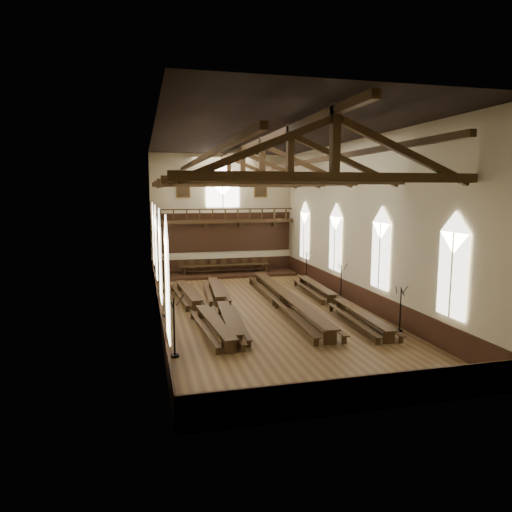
% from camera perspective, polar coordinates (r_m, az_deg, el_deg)
% --- Properties ---
extents(ground, '(26.00, 26.00, 0.00)m').
position_cam_1_polar(ground, '(27.05, 0.74, -6.69)').
color(ground, brown).
rests_on(ground, ground).
extents(room_walls, '(26.00, 26.00, 26.00)m').
position_cam_1_polar(room_walls, '(26.16, 0.77, 7.12)').
color(room_walls, '#BDAF8F').
rests_on(room_walls, ground).
extents(wainscot_band, '(12.00, 26.00, 1.20)m').
position_cam_1_polar(wainscot_band, '(26.91, 0.75, -5.45)').
color(wainscot_band, '#341A0F').
rests_on(wainscot_band, ground).
extents(side_windows, '(11.85, 19.80, 4.50)m').
position_cam_1_polar(side_windows, '(26.35, 0.76, 1.20)').
color(side_windows, white).
rests_on(side_windows, room_walls).
extents(end_window, '(2.80, 0.12, 3.80)m').
position_cam_1_polar(end_window, '(38.77, -4.19, 8.54)').
color(end_window, white).
rests_on(end_window, room_walls).
extents(minstrels_gallery, '(11.80, 1.24, 3.70)m').
position_cam_1_polar(minstrels_gallery, '(38.65, -4.07, 3.62)').
color(minstrels_gallery, '#3C2513').
rests_on(minstrels_gallery, room_walls).
extents(portraits, '(7.75, 0.09, 1.45)m').
position_cam_1_polar(portraits, '(38.77, -4.18, 8.36)').
color(portraits, brown).
rests_on(portraits, room_walls).
extents(roof_trusses, '(11.70, 25.70, 2.80)m').
position_cam_1_polar(roof_trusses, '(26.19, 0.78, 10.96)').
color(roof_trusses, '#3C2513').
rests_on(roof_trusses, room_walls).
extents(refectory_row_a, '(1.86, 13.85, 0.68)m').
position_cam_1_polar(refectory_row_a, '(26.04, -7.10, -6.21)').
color(refectory_row_a, '#3C2513').
rests_on(refectory_row_a, ground).
extents(refectory_row_b, '(1.84, 13.82, 0.68)m').
position_cam_1_polar(refectory_row_b, '(26.83, -4.27, -5.75)').
color(refectory_row_b, '#3C2513').
rests_on(refectory_row_b, ground).
extents(refectory_row_c, '(1.85, 14.96, 0.80)m').
position_cam_1_polar(refectory_row_c, '(27.63, 3.83, -5.14)').
color(refectory_row_c, '#3C2513').
rests_on(refectory_row_c, ground).
extents(refectory_row_d, '(1.74, 13.94, 0.69)m').
position_cam_1_polar(refectory_row_d, '(27.72, 10.02, -5.37)').
color(refectory_row_d, '#3C2513').
rests_on(refectory_row_d, ground).
extents(dais, '(11.40, 3.16, 0.21)m').
position_cam_1_polar(dais, '(37.89, -3.80, -2.26)').
color(dais, '#341A0F').
rests_on(dais, ground).
extents(high_table, '(7.34, 0.91, 0.69)m').
position_cam_1_polar(high_table, '(37.78, -3.81, -1.24)').
color(high_table, '#3C2513').
rests_on(high_table, dais).
extents(high_chairs, '(7.67, 0.47, 1.06)m').
position_cam_1_polar(high_chairs, '(38.48, -4.01, -1.07)').
color(high_chairs, '#3C2513').
rests_on(high_chairs, dais).
extents(candelabrum_left_near, '(0.77, 0.81, 2.68)m').
position_cam_1_polar(candelabrum_left_near, '(19.65, -10.17, -10.08)').
color(candelabrum_left_near, black).
rests_on(candelabrum_left_near, ground).
extents(candelabrum_left_mid, '(0.68, 0.73, 2.40)m').
position_cam_1_polar(candelabrum_left_mid, '(26.00, -11.19, -5.79)').
color(candelabrum_left_mid, black).
rests_on(candelabrum_left_mid, ground).
extents(candelabrum_left_far, '(0.85, 0.86, 2.87)m').
position_cam_1_polar(candelabrum_left_far, '(32.11, -11.80, -2.90)').
color(candelabrum_left_far, black).
rests_on(candelabrum_left_far, ground).
extents(candelabrum_right_near, '(0.67, 0.69, 2.29)m').
position_cam_1_polar(candelabrum_right_near, '(23.87, 17.56, -7.37)').
color(candelabrum_right_near, black).
rests_on(candelabrum_right_near, ground).
extents(candelabrum_right_mid, '(0.69, 0.72, 2.37)m').
position_cam_1_polar(candelabrum_right_mid, '(29.79, 10.57, -4.02)').
color(candelabrum_right_mid, black).
rests_on(candelabrum_right_mid, ground).
extents(candelabrum_right_far, '(0.67, 0.74, 2.41)m').
position_cam_1_polar(candelabrum_right_far, '(35.54, 6.30, -1.96)').
color(candelabrum_right_far, black).
rests_on(candelabrum_right_far, ground).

